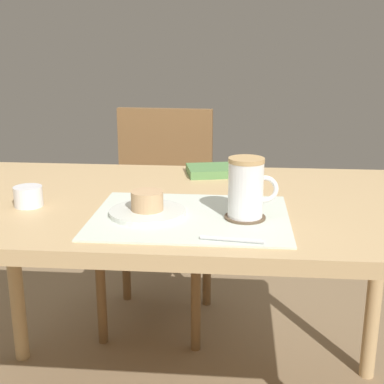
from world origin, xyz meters
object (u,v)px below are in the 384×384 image
wooden_chair (160,206)px  small_book (217,170)px  dining_table (178,226)px  pastry (147,201)px  coffee_mug (247,188)px  pastry_plate (147,212)px  sugar_bowl (28,196)px

wooden_chair → small_book: (0.24, -0.41, 0.25)m
dining_table → pastry: pastry is taller
pastry → small_book: bearing=70.7°
coffee_mug → small_book: 0.43m
pastry_plate → pastry: pastry is taller
dining_table → wooden_chair: bearing=102.6°
wooden_chair → pastry: wooden_chair is taller
pastry_plate → coffee_mug: (0.23, -0.01, 0.07)m
pastry_plate → sugar_bowl: size_ratio=2.55×
wooden_chair → sugar_bowl: (-0.21, -0.78, 0.26)m
pastry_plate → small_book: small_book is taller
pastry_plate → small_book: (0.15, 0.42, 0.00)m
dining_table → sugar_bowl: 0.39m
dining_table → pastry_plate: bearing=-111.1°
pastry → dining_table: bearing=68.9°
dining_table → coffee_mug: (0.17, -0.15, 0.15)m
pastry_plate → sugar_bowl: bearing=170.4°
dining_table → sugar_bowl: size_ratio=18.92×
dining_table → sugar_bowl: bearing=-165.6°
dining_table → pastry: 0.19m
wooden_chair → dining_table: bearing=105.6°
dining_table → pastry_plate: pastry_plate is taller
wooden_chair → sugar_bowl: size_ratio=12.02×
sugar_bowl → small_book: 0.58m
coffee_mug → wooden_chair: bearing=111.3°
coffee_mug → small_book: size_ratio=0.76×
dining_table → small_book: 0.30m
dining_table → pastry: (-0.06, -0.14, 0.11)m
wooden_chair → pastry_plate: 0.87m
wooden_chair → sugar_bowl: bearing=77.9°
dining_table → coffee_mug: 0.28m
dining_table → pastry: size_ratio=17.68×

